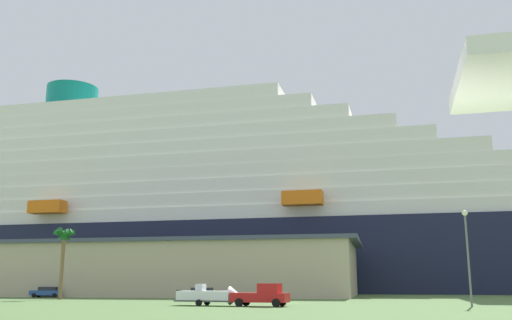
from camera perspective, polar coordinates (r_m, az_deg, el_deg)
name	(u,v)px	position (r m, az deg, el deg)	size (l,w,h in m)	color
ground_plane	(297,296)	(96.47, 4.16, -13.51)	(600.00, 600.00, 0.00)	#4C6B38
cruise_ship	(196,218)	(138.96, -6.08, -5.85)	(294.12, 68.39, 65.66)	#191E38
terminal_building	(170,269)	(99.39, -8.62, -10.78)	(66.15, 31.57, 8.90)	#B7A88C
pickup_truck	(262,295)	(56.66, 0.64, -13.48)	(5.89, 3.14, 2.20)	red
small_boat_on_trailer	(212,296)	(58.55, -4.44, -13.48)	(7.86, 3.21, 2.15)	#595960
palm_tree	(64,241)	(82.88, -18.77, -7.68)	(2.97, 3.00, 9.63)	brown
street_lamp	(467,244)	(59.90, 20.49, -7.97)	(0.56, 0.56, 9.32)	slate
parked_car_silver_sedan	(203,293)	(77.31, -5.34, -13.22)	(4.82, 2.58, 1.58)	silver
parked_car_blue_suv	(47,292)	(93.92, -20.29, -12.34)	(4.89, 2.41, 1.58)	#264C99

